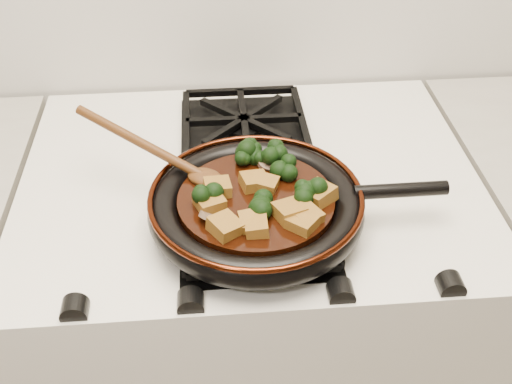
{
  "coord_description": "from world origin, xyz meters",
  "views": [
    {
      "loc": [
        -0.06,
        0.83,
        1.54
      ],
      "look_at": [
        -0.0,
        1.56,
        0.97
      ],
      "focal_mm": 45.0,
      "sensor_mm": 36.0,
      "label": 1
    }
  ],
  "objects": [
    {
      "name": "stove",
      "position": [
        0.0,
        1.69,
        0.45
      ],
      "size": [
        0.76,
        0.6,
        0.9
      ],
      "primitive_type": "cube",
      "color": "white",
      "rests_on": "ground"
    },
    {
      "name": "tofu_cube_3",
      "position": [
        -0.01,
        1.49,
        0.97
      ],
      "size": [
        0.04,
        0.04,
        0.02
      ],
      "primitive_type": "cube",
      "rotation": [
        -0.06,
        -0.07,
        1.72
      ],
      "color": "brown",
      "rests_on": "braising_sauce"
    },
    {
      "name": "tofu_cube_1",
      "position": [
        0.01,
        1.58,
        0.97
      ],
      "size": [
        0.04,
        0.04,
        0.02
      ],
      "primitive_type": "cube",
      "rotation": [
        -0.01,
        -0.08,
        2.74
      ],
      "color": "brown",
      "rests_on": "braising_sauce"
    },
    {
      "name": "tofu_cube_6",
      "position": [
        0.09,
        1.55,
        0.97
      ],
      "size": [
        0.06,
        0.06,
        0.03
      ],
      "primitive_type": "cube",
      "rotation": [
        -0.1,
        -0.08,
        0.66
      ],
      "color": "brown",
      "rests_on": "braising_sauce"
    },
    {
      "name": "broccoli_floret_3",
      "position": [
        0.07,
        1.54,
        0.97
      ],
      "size": [
        0.08,
        0.08,
        0.06
      ],
      "primitive_type": null,
      "rotation": [
        0.01,
        0.03,
        0.77
      ],
      "color": "black",
      "rests_on": "braising_sauce"
    },
    {
      "name": "mushroom_slice_2",
      "position": [
        -0.07,
        1.51,
        0.97
      ],
      "size": [
        0.04,
        0.04,
        0.03
      ],
      "primitive_type": "cylinder",
      "rotation": [
        0.71,
        0.0,
        2.38
      ],
      "color": "brown",
      "rests_on": "braising_sauce"
    },
    {
      "name": "tofu_cube_5",
      "position": [
        0.06,
        1.5,
        0.97
      ],
      "size": [
        0.05,
        0.05,
        0.02
      ],
      "primitive_type": "cube",
      "rotation": [
        0.07,
        0.01,
        0.55
      ],
      "color": "brown",
      "rests_on": "braising_sauce"
    },
    {
      "name": "carrot_coin_3",
      "position": [
        0.08,
        1.54,
        0.96
      ],
      "size": [
        0.03,
        0.03,
        0.02
      ],
      "primitive_type": "cylinder",
      "rotation": [
        0.31,
        -0.31,
        0.0
      ],
      "color": "#B82405",
      "rests_on": "braising_sauce"
    },
    {
      "name": "tofu_cube_8",
      "position": [
        -0.06,
        1.57,
        0.97
      ],
      "size": [
        0.04,
        0.04,
        0.02
      ],
      "primitive_type": "cube",
      "rotation": [
        -0.06,
        0.04,
        0.11
      ],
      "color": "brown",
      "rests_on": "braising_sauce"
    },
    {
      "name": "mushroom_slice_1",
      "position": [
        0.08,
        1.54,
        0.97
      ],
      "size": [
        0.04,
        0.05,
        0.04
      ],
      "primitive_type": "cylinder",
      "rotation": [
        0.99,
        0.0,
        0.91
      ],
      "color": "brown",
      "rests_on": "braising_sauce"
    },
    {
      "name": "broccoli_floret_0",
      "position": [
        -0.0,
        1.53,
        0.97
      ],
      "size": [
        0.09,
        0.08,
        0.06
      ],
      "primitive_type": null,
      "rotation": [
        -0.17,
        0.04,
        2.16
      ],
      "color": "black",
      "rests_on": "braising_sauce"
    },
    {
      "name": "tofu_cube_10",
      "position": [
        -0.01,
        1.48,
        0.97
      ],
      "size": [
        0.03,
        0.04,
        0.02
      ],
      "primitive_type": "cube",
      "rotation": [
        -0.11,
        0.02,
        1.56
      ],
      "color": "brown",
      "rests_on": "braising_sauce"
    },
    {
      "name": "carrot_coin_0",
      "position": [
        0.06,
        1.51,
        0.96
      ],
      "size": [
        0.03,
        0.03,
        0.01
      ],
      "primitive_type": "cylinder",
      "rotation": [
        -0.09,
        0.01,
        0.0
      ],
      "color": "#B82405",
      "rests_on": "braising_sauce"
    },
    {
      "name": "tofu_cube_2",
      "position": [
        -0.05,
        1.49,
        0.97
      ],
      "size": [
        0.05,
        0.05,
        0.03
      ],
      "primitive_type": "cube",
      "rotation": [
        0.08,
        -0.06,
        2.16
      ],
      "color": "brown",
      "rests_on": "braising_sauce"
    },
    {
      "name": "tofu_cube_4",
      "position": [
        -0.07,
        1.54,
        0.97
      ],
      "size": [
        0.05,
        0.05,
        0.02
      ],
      "primitive_type": "cube",
      "rotation": [
        0.03,
        -0.04,
        1.97
      ],
      "color": "brown",
      "rests_on": "braising_sauce"
    },
    {
      "name": "broccoli_floret_6",
      "position": [
        0.04,
        1.61,
        0.97
      ],
      "size": [
        0.09,
        0.09,
        0.06
      ],
      "primitive_type": null,
      "rotation": [
        -0.01,
        0.18,
        0.88
      ],
      "color": "black",
      "rests_on": "braising_sauce"
    },
    {
      "name": "tofu_cube_7",
      "position": [
        0.04,
        1.51,
        0.97
      ],
      "size": [
        0.05,
        0.05,
        0.03
      ],
      "primitive_type": "cube",
      "rotation": [
        0.07,
        0.1,
        1.99
      ],
      "color": "brown",
      "rests_on": "braising_sauce"
    },
    {
      "name": "burner_grate_front",
      "position": [
        0.0,
        1.55,
        0.91
      ],
      "size": [
        0.23,
        0.23,
        0.03
      ],
      "primitive_type": null,
      "color": "black",
      "rests_on": "stove"
    },
    {
      "name": "carrot_coin_2",
      "position": [
        -0.01,
        1.6,
        0.96
      ],
      "size": [
        0.03,
        0.03,
        0.01
      ],
      "primitive_type": "cylinder",
      "rotation": [
        -0.14,
        0.1,
        0.0
      ],
      "color": "#B82405",
      "rests_on": "braising_sauce"
    },
    {
      "name": "tofu_cube_0",
      "position": [
        -0.0,
        1.58,
        0.97
      ],
      "size": [
        0.05,
        0.04,
        0.02
      ],
      "primitive_type": "cube",
      "rotation": [
        0.11,
        0.0,
        1.82
      ],
      "color": "brown",
      "rests_on": "braising_sauce"
    },
    {
      "name": "burner_grate_back",
      "position": [
        0.0,
        1.83,
        0.91
      ],
      "size": [
        0.23,
        0.23,
        0.03
      ],
      "primitive_type": null,
      "color": "black",
      "rests_on": "stove"
    },
    {
      "name": "tofu_cube_9",
      "position": [
        0.06,
        1.49,
        0.97
      ],
      "size": [
        0.05,
        0.05,
        0.02
      ],
      "primitive_type": "cube",
      "rotation": [
        -0.02,
        0.01,
        0.86
      ],
      "color": "brown",
      "rests_on": "braising_sauce"
    },
    {
      "name": "broccoli_floret_2",
      "position": [
        -0.0,
        1.65,
        0.97
      ],
      "size": [
        0.08,
        0.08,
        0.06
      ],
      "primitive_type": null,
      "rotation": [
        0.07,
        0.09,
        1.21
      ],
      "color": "black",
      "rests_on": "braising_sauce"
    },
    {
      "name": "carrot_coin_1",
      "position": [
        0.06,
        1.51,
        0.96
      ],
      "size": [
        0.03,
        0.03,
        0.01
      ],
      "primitive_type": "cylinder",
      "rotation": [
        -0.15,
        -0.08,
        0.0
      ],
      "color": "#B82405",
      "rests_on": "braising_sauce"
    },
    {
      "name": "wooden_spoon",
      "position": [
        -0.13,
        1.64,
        0.98
      ],
      "size": [
        0.14,
        0.1,
        0.23
      ],
      "rotation": [
        0.0,
        0.0,
        2.58
      ],
      "color": "#4E2B10",
      "rests_on": "braising_sauce"
    },
    {
      "name": "mushroom_slice_0",
      "position": [
        0.02,
        1.63,
        0.97
      ],
      "size": [
        0.04,
        0.04,
        0.02
      ],
      "primitive_type": "cylinder",
      "rotation": [
        0.46,
        0.0,
        0.53
      ],
      "color": "brown",
      "rests_on": "braising_sauce"
    },
    {
      "name": "braising_sauce",
      "position": [
        -0.0,
        1.56,
        0.95
      ],
      "size": [
        0.23,
        0.23,
        0.02
      ],
      "primitive_type": "cylinder",
      "color": "black",
      "rests_on": "skillet"
    },
    {
      "name": "broccoli_floret_4",
      "position": [
        -0.0,
        1.64,
        0.97
      ],
      "size": [
        0.07,
        0.07,
        0.06
      ],
      "primitive_type": null,
      "rotation": [
        0.09,
        -0.02,
        0.12
      ],
      "color": "black",
      "rests_on": "braising_sauce"
    },
    {
      "name": "broccoli_floret_5",
      "position": [
        0.03,
        1.64,
        0.97
      ],
      "size": [
        0.06,
        0.07,
        0.07
      ],
      "primitive_type": null,
      "rotation": [
        -0.03,
        0.18,
        1.54
      ],
      "color": "black",
      "rests_on": "braising_sauce"
    },
    {
      "name": "skillet",
      "position": [
        0.0,
        1.56,
        0.94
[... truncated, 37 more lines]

